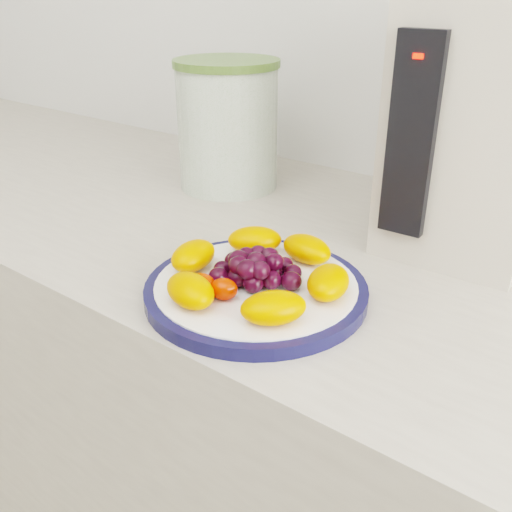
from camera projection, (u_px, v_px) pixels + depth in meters
The scene contains 10 objects.
counter at pixel (284, 469), 0.99m from camera, with size 3.50×0.60×0.90m, color #B5AA98.
cabinet_face at pixel (284, 481), 1.01m from camera, with size 3.48×0.58×0.84m, color brown.
plate_rim at pixel (256, 290), 0.64m from camera, with size 0.25×0.25×0.01m, color #0F123B.
plate_face at pixel (256, 289), 0.64m from camera, with size 0.23×0.23×0.02m, color white.
canister at pixel (228, 129), 0.94m from camera, with size 0.16×0.16×0.20m, color #2F5A14.
canister_lid at pixel (226, 63), 0.89m from camera, with size 0.17×0.17×0.01m, color #4F6A2F.
appliance_body at pixel (484, 125), 0.72m from camera, with size 0.18×0.25×0.31m, color beige.
appliance_panel at pixel (412, 138), 0.64m from camera, with size 0.05×0.02×0.23m, color black.
appliance_led at pixel (418, 56), 0.60m from camera, with size 0.01×0.01×0.01m, color #FF0C05.
fruit_plate at pixel (254, 270), 0.63m from camera, with size 0.21×0.21×0.04m.
Camera 1 is at (0.40, 0.59, 1.22)m, focal length 40.00 mm.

